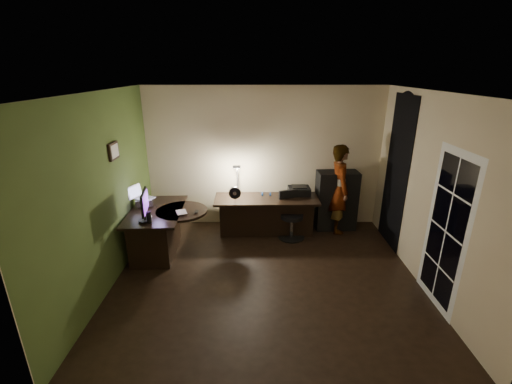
{
  "coord_description": "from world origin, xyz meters",
  "views": [
    {
      "loc": [
        -0.16,
        -4.41,
        2.97
      ],
      "look_at": [
        -0.15,
        1.05,
        1.0
      ],
      "focal_mm": 24.0,
      "sensor_mm": 36.0,
      "label": 1
    }
  ],
  "objects_px": {
    "desk_left": "(158,232)",
    "monitor": "(144,210)",
    "person": "(339,189)",
    "desk_right": "(266,216)",
    "office_chair": "(292,216)",
    "cabinet": "(336,200)"
  },
  "relations": [
    {
      "from": "desk_right",
      "to": "person",
      "type": "relative_size",
      "value": 1.13
    },
    {
      "from": "desk_left",
      "to": "office_chair",
      "type": "distance_m",
      "value": 2.37
    },
    {
      "from": "person",
      "to": "cabinet",
      "type": "bearing_deg",
      "value": 5.8
    },
    {
      "from": "desk_right",
      "to": "monitor",
      "type": "relative_size",
      "value": 3.78
    },
    {
      "from": "desk_left",
      "to": "person",
      "type": "relative_size",
      "value": 0.8
    },
    {
      "from": "desk_right",
      "to": "office_chair",
      "type": "xyz_separation_m",
      "value": [
        0.46,
        -0.18,
        0.08
      ]
    },
    {
      "from": "desk_left",
      "to": "monitor",
      "type": "height_order",
      "value": "monitor"
    },
    {
      "from": "office_chair",
      "to": "person",
      "type": "xyz_separation_m",
      "value": [
        0.91,
        0.32,
        0.41
      ]
    },
    {
      "from": "desk_right",
      "to": "person",
      "type": "bearing_deg",
      "value": 4.84
    },
    {
      "from": "desk_left",
      "to": "monitor",
      "type": "bearing_deg",
      "value": -98.0
    },
    {
      "from": "desk_right",
      "to": "monitor",
      "type": "xyz_separation_m",
      "value": [
        -1.88,
        -1.17,
        0.61
      ]
    },
    {
      "from": "desk_left",
      "to": "office_chair",
      "type": "xyz_separation_m",
      "value": [
        2.3,
        0.55,
        0.04
      ]
    },
    {
      "from": "person",
      "to": "monitor",
      "type": "bearing_deg",
      "value": 109.94
    },
    {
      "from": "desk_left",
      "to": "office_chair",
      "type": "relative_size",
      "value": 1.56
    },
    {
      "from": "monitor",
      "to": "person",
      "type": "bearing_deg",
      "value": 12.13
    },
    {
      "from": "office_chair",
      "to": "desk_right",
      "type": "bearing_deg",
      "value": 138.75
    },
    {
      "from": "desk_left",
      "to": "monitor",
      "type": "distance_m",
      "value": 0.73
    },
    {
      "from": "person",
      "to": "desk_right",
      "type": "bearing_deg",
      "value": 93.68
    },
    {
      "from": "cabinet",
      "to": "person",
      "type": "distance_m",
      "value": 0.3
    },
    {
      "from": "desk_left",
      "to": "cabinet",
      "type": "distance_m",
      "value": 3.35
    },
    {
      "from": "cabinet",
      "to": "desk_right",
      "type": "bearing_deg",
      "value": -172.73
    },
    {
      "from": "monitor",
      "to": "person",
      "type": "height_order",
      "value": "person"
    }
  ]
}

